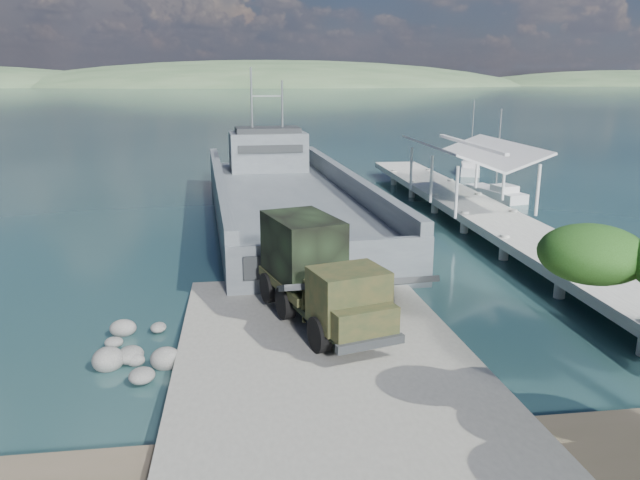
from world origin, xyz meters
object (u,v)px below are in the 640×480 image
at_px(military_truck, 317,272).
at_px(sailboat_far, 470,169).
at_px(sailboat_near, 497,194).
at_px(pier, 473,199).
at_px(soldier, 307,310).
at_px(landing_craft, 286,205).

height_order(military_truck, sailboat_far, sailboat_far).
xyz_separation_m(sailboat_near, sailboat_far, (2.88, 13.43, 0.01)).
relative_size(pier, soldier, 26.96).
distance_m(military_truck, sailboat_far, 43.34).
relative_size(pier, landing_craft, 1.16).
bearing_deg(sailboat_far, pier, -89.79).
bearing_deg(sailboat_near, soldier, -139.00).
bearing_deg(sailboat_near, pier, -136.70).
distance_m(pier, military_truck, 21.27).
relative_size(soldier, sailboat_far, 0.22).
relative_size(landing_craft, soldier, 23.25).
height_order(landing_craft, sailboat_far, landing_craft).
relative_size(soldier, sailboat_near, 0.22).
bearing_deg(soldier, sailboat_near, 21.77).
bearing_deg(pier, sailboat_near, 56.92).
bearing_deg(military_truck, landing_craft, 73.04).
bearing_deg(sailboat_near, landing_craft, -178.21).
bearing_deg(soldier, military_truck, 34.64).
distance_m(landing_craft, sailboat_far, 27.30).
height_order(pier, sailboat_near, sailboat_near).
distance_m(military_truck, sailboat_near, 30.44).
relative_size(landing_craft, military_truck, 4.50).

